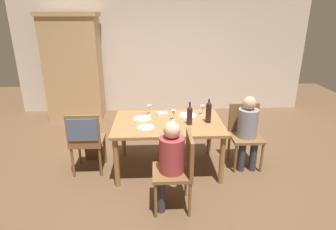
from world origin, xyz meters
TOP-DOWN VIEW (x-y plane):
  - ground_plane at (0.00, 0.00)m, footprint 10.00×10.00m
  - rear_room_partition at (0.00, 2.72)m, footprint 6.40×0.12m
  - armoire_cabinet at (-1.86, 2.27)m, footprint 1.18×0.62m
  - dining_table at (0.00, 0.00)m, footprint 1.52×1.03m
  - chair_right_end at (1.14, 0.09)m, footprint 0.44×0.44m
  - chair_near at (0.09, -0.90)m, footprint 0.44×0.44m
  - chair_left_end at (-1.14, -0.12)m, footprint 0.44×0.46m
  - person_woman_host at (1.14, -0.03)m, footprint 0.28×0.33m
  - person_man_bearded at (-0.03, -0.90)m, footprint 0.32×0.28m
  - wine_bottle_tall_green at (0.56, -0.05)m, footprint 0.08×0.08m
  - wine_bottle_dark_red at (0.29, -0.11)m, footprint 0.08×0.08m
  - wine_glass_near_left at (0.52, 0.25)m, footprint 0.07×0.07m
  - wine_glass_centre at (-0.26, 0.30)m, footprint 0.07×0.07m
  - wine_glass_near_right at (0.08, 0.06)m, footprint 0.07×0.07m
  - dinner_plate_host at (-0.37, 0.12)m, footprint 0.25×0.25m
  - dinner_plate_guest_left at (-0.31, -0.21)m, footprint 0.23×0.23m
  - dinner_plate_guest_right at (0.30, 0.22)m, footprint 0.26×0.26m
  - folded_napkin at (-0.08, 0.30)m, footprint 0.18×0.14m
  - handbag at (-1.14, 0.35)m, footprint 0.28×0.13m

SIDE VIEW (x-z plane):
  - ground_plane at x=0.00m, z-range 0.00..0.00m
  - handbag at x=-1.14m, z-range 0.00..0.22m
  - chair_right_end at x=1.14m, z-range 0.07..0.99m
  - chair_near at x=0.09m, z-range 0.07..0.99m
  - chair_left_end at x=-1.14m, z-range 0.13..1.05m
  - person_man_bearded at x=-0.03m, z-range 0.09..1.17m
  - person_woman_host at x=1.14m, z-range 0.09..1.17m
  - dining_table at x=0.00m, z-range 0.28..1.01m
  - dinner_plate_host at x=-0.37m, z-range 0.73..0.74m
  - dinner_plate_guest_left at x=-0.31m, z-range 0.73..0.74m
  - dinner_plate_guest_right at x=0.30m, z-range 0.73..0.74m
  - folded_napkin at x=-0.08m, z-range 0.73..0.76m
  - wine_glass_near_left at x=0.52m, z-range 0.76..0.91m
  - wine_glass_centre at x=-0.26m, z-range 0.76..0.91m
  - wine_glass_near_right at x=0.08m, z-range 0.76..0.91m
  - wine_bottle_dark_red at x=0.29m, z-range 0.71..1.03m
  - wine_bottle_tall_green at x=0.56m, z-range 0.72..1.06m
  - armoire_cabinet at x=-1.86m, z-range 0.01..2.19m
  - rear_room_partition at x=0.00m, z-range 0.00..2.70m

